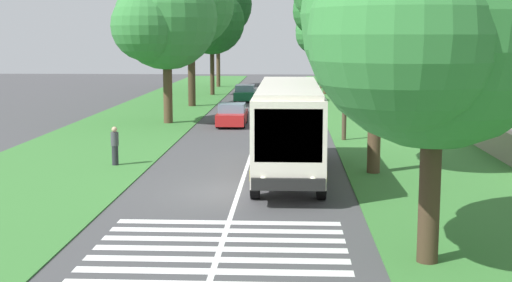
{
  "coord_description": "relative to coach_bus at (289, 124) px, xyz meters",
  "views": [
    {
      "loc": [
        -24.73,
        -1.82,
        5.62
      ],
      "look_at": [
        2.14,
        -0.54,
        1.6
      ],
      "focal_mm": 49.31,
      "sensor_mm": 36.0,
      "label": 1
    }
  ],
  "objects": [
    {
      "name": "utility_pole",
      "position": [
        10.08,
        -3.0,
        2.49
      ],
      "size": [
        0.24,
        1.4,
        8.9
      ],
      "color": "#473828",
      "rests_on": "grass_verge_right"
    },
    {
      "name": "grass_verge_left",
      "position": [
        11.83,
        10.0,
        -2.13
      ],
      "size": [
        120.0,
        8.0,
        0.04
      ],
      "primitive_type": "cube",
      "color": "#387533",
      "rests_on": "ground"
    },
    {
      "name": "roadside_tree_right_3",
      "position": [
        40.68,
        -3.28,
        6.05
      ],
      "size": [
        7.69,
        6.39,
        11.52
      ],
      "color": "#4C3826",
      "rests_on": "grass_verge_right"
    },
    {
      "name": "roadside_tree_left_1",
      "position": [
        17.23,
        8.02,
        4.4
      ],
      "size": [
        7.98,
        6.54,
        9.98
      ],
      "color": "#4C3826",
      "rests_on": "grass_verge_left"
    },
    {
      "name": "pedestrian",
      "position": [
        2.02,
        7.57,
        -1.24
      ],
      "size": [
        0.34,
        0.34,
        1.69
      ],
      "color": "#26262D",
      "rests_on": "grass_verge_left"
    },
    {
      "name": "roadside_tree_left_0",
      "position": [
        28.37,
        8.06,
        5.83
      ],
      "size": [
        8.65,
        6.98,
        11.65
      ],
      "color": "#3D2D1E",
      "rests_on": "grass_verge_left"
    },
    {
      "name": "ground",
      "position": [
        -3.17,
        1.8,
        -2.15
      ],
      "size": [
        160.0,
        160.0,
        0.0
      ],
      "primitive_type": "plane",
      "color": "#424244"
    },
    {
      "name": "zebra_crossing",
      "position": [
        -9.88,
        1.8,
        -2.14
      ],
      "size": [
        5.85,
        6.8,
        0.01
      ],
      "color": "silver",
      "rests_on": "ground"
    },
    {
      "name": "trailing_car_2",
      "position": [
        33.32,
        3.85,
        -1.48
      ],
      "size": [
        4.3,
        1.78,
        1.43
      ],
      "color": "#145933",
      "rests_on": "ground"
    },
    {
      "name": "roadside_tree_right_2",
      "position": [
        -10.66,
        -3.32,
        3.79
      ],
      "size": [
        7.99,
        6.45,
        9.32
      ],
      "color": "#3D2D1E",
      "rests_on": "grass_verge_right"
    },
    {
      "name": "trailing_car_0",
      "position": [
        16.23,
        3.6,
        -1.48
      ],
      "size": [
        4.3,
        1.78,
        1.43
      ],
      "color": "#B21E1E",
      "rests_on": "ground"
    },
    {
      "name": "centre_line",
      "position": [
        11.83,
        1.8,
        -2.14
      ],
      "size": [
        110.0,
        0.16,
        0.01
      ],
      "primitive_type": "cube",
      "color": "silver",
      "rests_on": "ground"
    },
    {
      "name": "roadside_wall",
      "position": [
        16.83,
        -9.8,
        -1.42
      ],
      "size": [
        70.0,
        0.4,
        1.38
      ],
      "primitive_type": "cube",
      "color": "#9E937F",
      "rests_on": "grass_verge_right"
    },
    {
      "name": "roadside_tree_left_3",
      "position": [
        39.39,
        7.6,
        4.66
      ],
      "size": [
        7.82,
        6.34,
        10.09
      ],
      "color": "#3D2D1E",
      "rests_on": "grass_verge_left"
    },
    {
      "name": "trailing_car_3",
      "position": [
        40.49,
        0.15,
        -1.48
      ],
      "size": [
        4.3,
        1.78,
        1.43
      ],
      "color": "black",
      "rests_on": "ground"
    },
    {
      "name": "roadside_tree_right_1",
      "position": [
        48.71,
        -3.4,
        3.93
      ],
      "size": [
        7.28,
        5.92,
        9.18
      ],
      "color": "#3D2D1E",
      "rests_on": "grass_verge_right"
    },
    {
      "name": "trailing_car_1",
      "position": [
        23.83,
        0.26,
        -1.48
      ],
      "size": [
        4.3,
        1.78,
        1.43
      ],
      "color": "#145933",
      "rests_on": "ground"
    },
    {
      "name": "coach_bus",
      "position": [
        0.0,
        0.0,
        0.0
      ],
      "size": [
        11.16,
        2.62,
        3.73
      ],
      "color": "silver",
      "rests_on": "ground"
    },
    {
      "name": "grass_verge_right",
      "position": [
        11.83,
        -6.4,
        -2.13
      ],
      "size": [
        120.0,
        8.0,
        0.04
      ],
      "primitive_type": "cube",
      "color": "#387533",
      "rests_on": "ground"
    },
    {
      "name": "roadside_tree_left_2",
      "position": [
        50.23,
        8.16,
        6.72
      ],
      "size": [
        9.31,
        7.6,
        12.82
      ],
      "color": "#4C3826",
      "rests_on": "grass_verge_left"
    }
  ]
}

